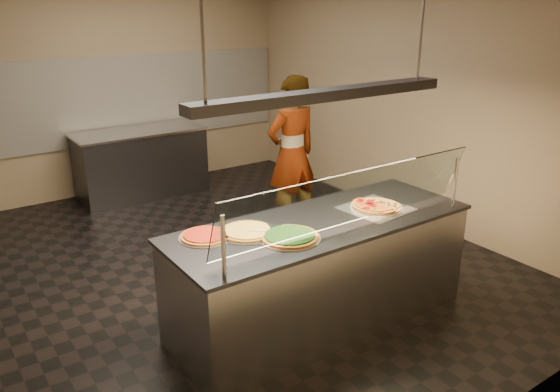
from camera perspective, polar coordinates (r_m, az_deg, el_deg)
ground at (r=5.88m, az=-5.12°, el=-6.82°), size 5.00×6.00×0.02m
wall_back at (r=8.10m, az=-16.37°, el=11.08°), size 5.00×0.02×3.00m
wall_front at (r=3.22m, az=21.92°, el=-2.02°), size 5.00×0.02×3.00m
wall_right at (r=6.94m, az=13.02°, el=10.02°), size 0.02×6.00×3.00m
tile_band at (r=8.11m, az=-16.16°, el=9.67°), size 4.90×0.02×1.20m
serving_counter at (r=4.63m, az=4.24°, el=-7.93°), size 2.59×0.94×0.93m
sneeze_guard at (r=4.09m, az=7.52°, el=-0.27°), size 2.35×0.18×0.54m
perforated_tray at (r=4.75m, az=10.00°, el=-1.23°), size 0.56×0.56×0.01m
half_pizza_pepperoni at (r=4.67m, az=9.11°, el=-1.17°), size 0.25×0.44×0.05m
half_pizza_sausage at (r=4.81m, az=10.90°, el=-0.76°), size 0.25×0.44×0.04m
pizza_spinach at (r=4.10m, az=1.01°, el=-4.24°), size 0.47×0.47×0.03m
pizza_cheese at (r=4.21m, az=-3.50°, el=-3.67°), size 0.45×0.45×0.03m
pizza_tomato at (r=4.15m, az=-7.88°, el=-4.15°), size 0.39×0.39×0.03m
pizza_spatula at (r=4.19m, az=-1.69°, el=-3.49°), size 0.29×0.17×0.02m
prep_table at (r=7.90m, az=-14.28°, el=3.37°), size 1.76×0.74×0.93m
worker at (r=6.40m, az=1.25°, el=4.40°), size 0.68×0.45×1.84m
heat_lamp_housing at (r=4.16m, az=4.76°, el=10.50°), size 2.30×0.18×0.08m
lamp_rod_left at (r=3.55m, az=-8.17°, el=17.65°), size 0.02×0.02×1.01m
lamp_rod_right at (r=4.81m, az=14.68°, el=17.74°), size 0.02×0.02×1.01m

